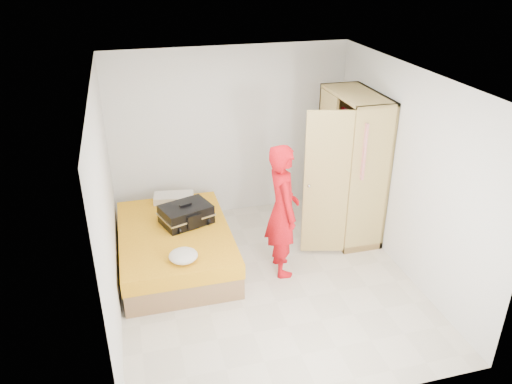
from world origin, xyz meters
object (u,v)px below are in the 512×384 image
object	(u,v)px
bed	(176,247)
wardrobe	(349,171)
person	(282,211)
round_cushion	(183,256)
suitcase	(186,214)

from	to	relation	value
bed	wardrobe	xyz separation A→B (m)	(2.50, 0.16, 0.75)
person	round_cushion	world-z (taller)	person
bed	round_cushion	world-z (taller)	round_cushion
person	suitcase	world-z (taller)	person
bed	suitcase	distance (m)	0.45
round_cushion	bed	bearing A→B (deg)	92.14
person	suitcase	size ratio (longest dim) A/B	2.28
wardrobe	person	size ratio (longest dim) A/B	1.20
person	round_cushion	bearing A→B (deg)	101.82
suitcase	round_cushion	size ratio (longest dim) A/B	2.23
suitcase	round_cushion	xyz separation A→B (m)	(-0.16, -0.89, -0.06)
bed	round_cushion	bearing A→B (deg)	-87.86
bed	suitcase	xyz separation A→B (m)	(0.19, 0.17, 0.37)
bed	round_cushion	distance (m)	0.79
bed	suitcase	bearing A→B (deg)	41.75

